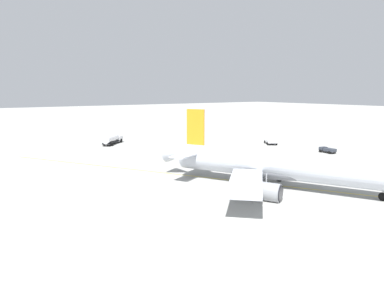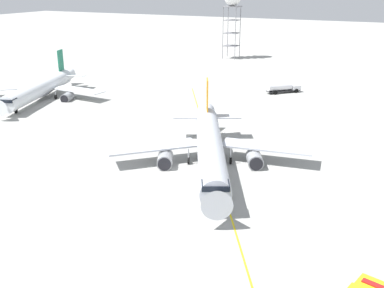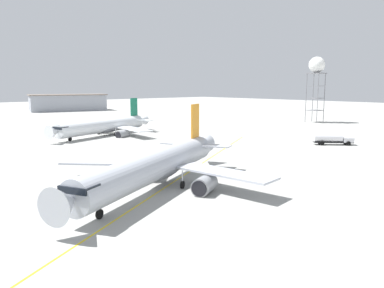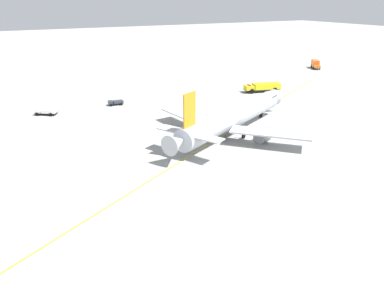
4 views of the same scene
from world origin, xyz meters
TOP-DOWN VIEW (x-y plane):
  - ground_plane at (0.00, 0.00)m, footprint 600.00×600.00m
  - airliner_main at (-4.44, 3.04)m, footprint 37.75×31.16m
  - fire_tender_truck at (23.87, 28.62)m, footprint 10.99×5.65m
  - baggage_truck_truck at (-18.49, 35.19)m, footprint 3.93×2.35m
  - pushback_tug_truck at (-35.37, 34.69)m, footprint 5.48×4.81m
  - catering_truck_truck at (66.60, 49.96)m, footprint 5.90×7.15m
  - taxiway_centreline at (-0.01, 6.64)m, footprint 108.72×61.43m

SIDE VIEW (x-z plane):
  - ground_plane at x=0.00m, z-range 0.00..0.00m
  - taxiway_centreline at x=-0.01m, z-range 0.00..0.01m
  - baggage_truck_truck at x=-18.49m, z-range 0.10..1.32m
  - pushback_tug_truck at x=-35.37m, z-range 0.16..1.46m
  - fire_tender_truck at x=23.87m, z-range 0.29..2.79m
  - catering_truck_truck at x=66.60m, z-range 0.10..3.20m
  - airliner_main at x=-4.44m, z-range -2.54..8.80m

